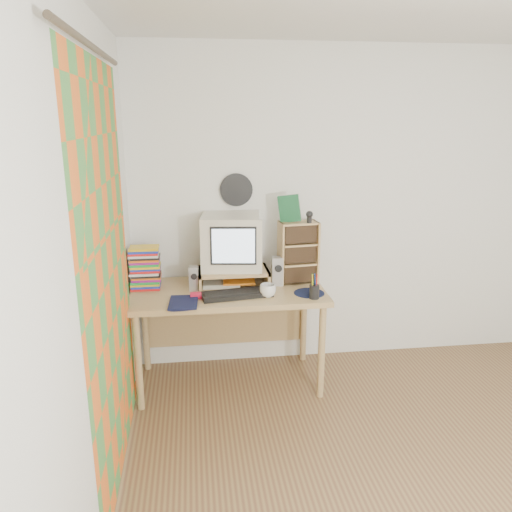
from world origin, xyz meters
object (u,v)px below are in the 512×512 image
object	(u,v)px
desk	(228,304)
diary	(169,301)
dvd_stack	(145,269)
cd_rack	(298,253)
crt_monitor	(232,242)
mug	(268,291)
keyboard	(237,294)

from	to	relation	value
desk	diary	size ratio (longest dim) A/B	5.99
dvd_stack	cd_rack	xyz separation A→B (m)	(1.13, -0.01, 0.09)
crt_monitor	mug	xyz separation A→B (m)	(0.22, -0.33, -0.28)
dvd_stack	diary	world-z (taller)	dvd_stack
cd_rack	mug	bearing A→B (deg)	-140.08
desk	dvd_stack	xyz separation A→B (m)	(-0.59, 0.05, 0.28)
keyboard	cd_rack	size ratio (longest dim) A/B	1.06
keyboard	cd_rack	xyz separation A→B (m)	(0.49, 0.25, 0.22)
desk	mug	xyz separation A→B (m)	(0.27, -0.24, 0.18)
desk	mug	distance (m)	0.40
desk	crt_monitor	world-z (taller)	crt_monitor
cd_rack	mug	distance (m)	0.44
keyboard	mug	xyz separation A→B (m)	(0.22, -0.03, 0.03)
crt_monitor	cd_rack	xyz separation A→B (m)	(0.50, -0.05, -0.09)
dvd_stack	diary	size ratio (longest dim) A/B	1.27
dvd_stack	diary	distance (m)	0.42
desk	dvd_stack	size ratio (longest dim) A/B	4.70
keyboard	mug	size ratio (longest dim) A/B	4.33
keyboard	diary	xyz separation A→B (m)	(-0.47, -0.10, 0.01)
desk	mug	bearing A→B (deg)	-42.33
cd_rack	diary	size ratio (longest dim) A/B	2.01
desk	diary	world-z (taller)	diary
crt_monitor	mug	world-z (taller)	crt_monitor
crt_monitor	dvd_stack	world-z (taller)	crt_monitor
desk	diary	xyz separation A→B (m)	(-0.42, -0.31, 0.16)
crt_monitor	keyboard	xyz separation A→B (m)	(0.01, -0.30, -0.30)
mug	diary	world-z (taller)	mug
crt_monitor	cd_rack	world-z (taller)	crt_monitor
mug	diary	xyz separation A→B (m)	(-0.68, -0.07, -0.02)
crt_monitor	dvd_stack	distance (m)	0.66
crt_monitor	mug	bearing A→B (deg)	-48.77
diary	cd_rack	bearing A→B (deg)	23.43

